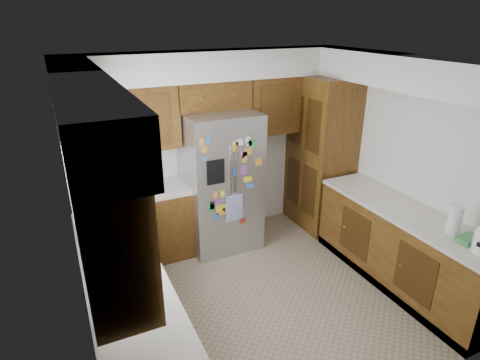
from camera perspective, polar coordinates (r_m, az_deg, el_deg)
name	(u,v)px	position (r m, az deg, el deg)	size (l,w,h in m)	color
floor	(264,293)	(4.67, 3.44, -15.74)	(3.60, 3.60, 0.00)	tan
room_shell	(242,128)	(4.09, 0.27, 7.41)	(3.64, 3.24, 2.52)	silver
left_counter_run	(138,294)	(4.08, -14.32, -15.38)	(1.36, 3.20, 0.92)	#41240C
right_counter_run	(402,251)	(4.94, 22.03, -9.28)	(0.63, 2.25, 0.92)	#41240C
pantry	(321,154)	(5.75, 11.41, 3.66)	(0.60, 0.90, 2.15)	#41240C
fridge	(221,182)	(5.16, -2.71, -0.21)	(0.90, 0.79, 1.80)	#A6A7AC
bridge_cabinet	(212,95)	(5.05, -3.95, 12.02)	(0.96, 0.34, 0.35)	#41240C
fridge_top_items	(212,70)	(4.98, -4.07, 15.30)	(0.70, 0.33, 0.25)	blue
sink_assembly	(115,243)	(3.81, -17.39, -8.50)	(0.52, 0.73, 0.37)	white
left_counter_clutter	(107,204)	(4.42, -18.34, -3.26)	(0.31, 0.83, 0.38)	black
paper_towel	(455,219)	(4.38, 28.25, -4.95)	(0.13, 0.13, 0.29)	white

